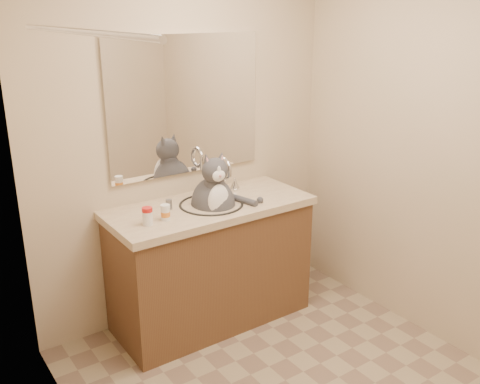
{
  "coord_description": "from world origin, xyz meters",
  "views": [
    {
      "loc": [
        -1.69,
        -1.81,
        2.04
      ],
      "look_at": [
        0.02,
        0.65,
        1.02
      ],
      "focal_mm": 40.0,
      "sensor_mm": 36.0,
      "label": 1
    }
  ],
  "objects_px": {
    "cat": "(214,202)",
    "grey_canister": "(169,204)",
    "pill_bottle_orange": "(165,213)",
    "pill_bottle_redcap": "(147,216)"
  },
  "relations": [
    {
      "from": "pill_bottle_redcap",
      "to": "grey_canister",
      "type": "bearing_deg",
      "value": 36.01
    },
    {
      "from": "cat",
      "to": "pill_bottle_orange",
      "type": "bearing_deg",
      "value": -159.46
    },
    {
      "from": "cat",
      "to": "grey_canister",
      "type": "bearing_deg",
      "value": 172.57
    },
    {
      "from": "cat",
      "to": "pill_bottle_orange",
      "type": "xyz_separation_m",
      "value": [
        -0.38,
        -0.06,
        0.03
      ]
    },
    {
      "from": "cat",
      "to": "pill_bottle_redcap",
      "type": "height_order",
      "value": "cat"
    },
    {
      "from": "grey_canister",
      "to": "cat",
      "type": "bearing_deg",
      "value": -18.92
    },
    {
      "from": "cat",
      "to": "pill_bottle_orange",
      "type": "relative_size",
      "value": 5.79
    },
    {
      "from": "pill_bottle_orange",
      "to": "grey_canister",
      "type": "distance_m",
      "value": 0.19
    },
    {
      "from": "pill_bottle_orange",
      "to": "grey_canister",
      "type": "height_order",
      "value": "pill_bottle_orange"
    },
    {
      "from": "pill_bottle_redcap",
      "to": "pill_bottle_orange",
      "type": "relative_size",
      "value": 1.11
    }
  ]
}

